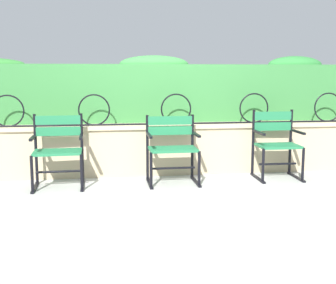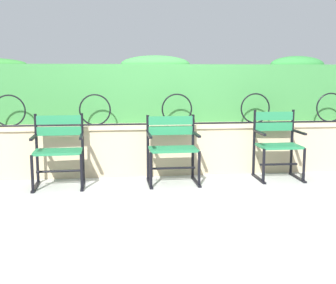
% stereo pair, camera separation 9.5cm
% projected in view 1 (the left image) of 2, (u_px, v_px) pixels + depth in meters
% --- Properties ---
extents(ground_plane, '(60.00, 60.00, 0.00)m').
position_uv_depth(ground_plane, '(169.00, 188.00, 5.35)').
color(ground_plane, '#ADADA8').
extents(stone_wall, '(7.71, 0.41, 0.69)m').
position_uv_depth(stone_wall, '(161.00, 149.00, 6.08)').
color(stone_wall, tan).
rests_on(stone_wall, ground).
extents(iron_arch_fence, '(7.17, 0.02, 0.42)m').
position_uv_depth(iron_arch_fence, '(140.00, 112.00, 5.88)').
color(iron_arch_fence, black).
rests_on(iron_arch_fence, stone_wall).
extents(hedge_row, '(7.56, 0.45, 0.94)m').
position_uv_depth(hedge_row, '(157.00, 91.00, 6.35)').
color(hedge_row, '#387A3D').
rests_on(hedge_row, stone_wall).
extents(park_chair_left, '(0.62, 0.53, 0.88)m').
position_uv_depth(park_chair_left, '(58.00, 149.00, 5.36)').
color(park_chair_left, '#237547').
rests_on(park_chair_left, ground).
extents(park_chair_centre, '(0.64, 0.52, 0.85)m').
position_uv_depth(park_chair_centre, '(172.00, 146.00, 5.56)').
color(park_chair_centre, '#237547').
rests_on(park_chair_centre, ground).
extents(park_chair_right, '(0.58, 0.53, 0.90)m').
position_uv_depth(park_chair_right, '(276.00, 143.00, 5.82)').
color(park_chair_right, '#237547').
rests_on(park_chair_right, ground).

